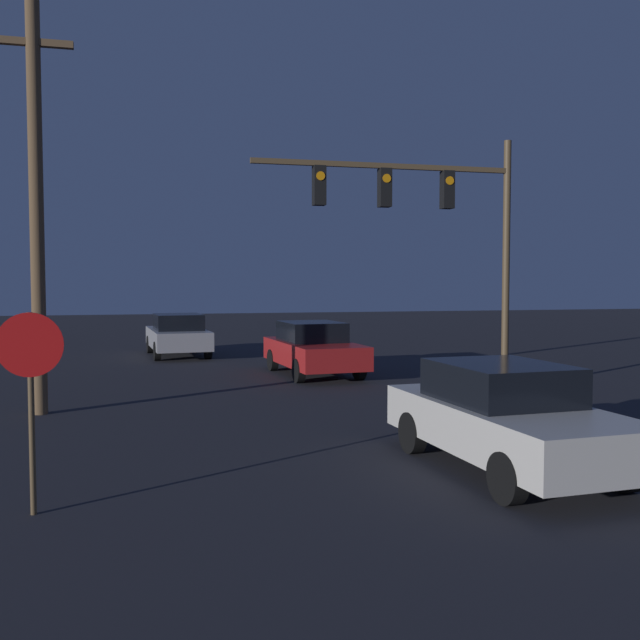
{
  "coord_description": "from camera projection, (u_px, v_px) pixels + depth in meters",
  "views": [
    {
      "loc": [
        -3.15,
        0.92,
        2.73
      ],
      "look_at": [
        0.0,
        13.49,
        2.01
      ],
      "focal_mm": 40.0,
      "sensor_mm": 36.0,
      "label": 1
    }
  ],
  "objects": [
    {
      "name": "utility_pole",
      "position": [
        36.0,
        203.0,
        14.32
      ],
      "size": [
        1.53,
        0.28,
        8.29
      ],
      "color": "brown",
      "rests_on": "ground_plane"
    },
    {
      "name": "stop_sign",
      "position": [
        30.0,
        373.0,
        8.21
      ],
      "size": [
        0.75,
        0.07,
        2.36
      ],
      "color": "brown",
      "rests_on": "ground_plane"
    },
    {
      "name": "car_mid",
      "position": [
        313.0,
        348.0,
        20.54
      ],
      "size": [
        2.23,
        4.52,
        1.53
      ],
      "rotation": [
        0.0,
        0.0,
        3.22
      ],
      "color": "#B21E1E",
      "rests_on": "ground_plane"
    },
    {
      "name": "car_near",
      "position": [
        506.0,
        416.0,
        10.24
      ],
      "size": [
        2.15,
        4.49,
        1.53
      ],
      "rotation": [
        0.0,
        0.0,
        3.2
      ],
      "color": "beige",
      "rests_on": "ground_plane"
    },
    {
      "name": "traffic_signal_mast",
      "position": [
        434.0,
        216.0,
        17.06
      ],
      "size": [
        6.44,
        0.3,
        6.15
      ],
      "color": "brown",
      "rests_on": "ground_plane"
    },
    {
      "name": "car_far",
      "position": [
        178.0,
        335.0,
        25.69
      ],
      "size": [
        2.22,
        4.52,
        1.53
      ],
      "rotation": [
        0.0,
        0.0,
        0.08
      ],
      "color": "#99999E",
      "rests_on": "ground_plane"
    }
  ]
}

